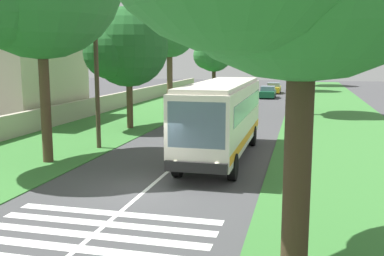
{
  "coord_description": "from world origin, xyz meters",
  "views": [
    {
      "loc": [
        -15.49,
        -5.56,
        4.97
      ],
      "look_at": [
        4.97,
        -0.54,
        1.6
      ],
      "focal_mm": 42.13,
      "sensor_mm": 36.0,
      "label": 1
    }
  ],
  "objects": [
    {
      "name": "grass_verge_left",
      "position": [
        15.0,
        8.2,
        0.02
      ],
      "size": [
        120.0,
        8.0,
        0.04
      ],
      "primitive_type": "cube",
      "color": "#387533",
      "rests_on": "ground"
    },
    {
      "name": "trailing_car_2",
      "position": [
        39.0,
        -1.55,
        0.67
      ],
      "size": [
        4.3,
        1.78,
        1.43
      ],
      "color": "#145933",
      "rests_on": "ground"
    },
    {
      "name": "roadside_wall",
      "position": [
        20.0,
        11.6,
        0.76
      ],
      "size": [
        70.0,
        0.4,
        1.44
      ],
      "primitive_type": "cube",
      "color": "#B2A893",
      "rests_on": "grass_verge_left"
    },
    {
      "name": "zebra_crossing",
      "position": [
        -5.42,
        0.0,
        0.0
      ],
      "size": [
        5.85,
        6.8,
        0.01
      ],
      "color": "silver",
      "rests_on": "ground"
    },
    {
      "name": "centre_line",
      "position": [
        15.0,
        0.0,
        0.0
      ],
      "size": [
        110.0,
        0.16,
        0.01
      ],
      "primitive_type": "cube",
      "color": "silver",
      "rests_on": "ground"
    },
    {
      "name": "trailing_car_3",
      "position": [
        46.3,
        -1.78,
        0.67
      ],
      "size": [
        4.3,
        1.78,
        1.43
      ],
      "color": "gold",
      "rests_on": "ground"
    },
    {
      "name": "utility_pole",
      "position": [
        6.67,
        5.1,
        3.73
      ],
      "size": [
        0.24,
        1.4,
        7.1
      ],
      "color": "#473828",
      "rests_on": "grass_verge_left"
    },
    {
      "name": "grass_verge_right",
      "position": [
        15.0,
        -8.2,
        0.02
      ],
      "size": [
        120.0,
        8.0,
        0.04
      ],
      "primitive_type": "cube",
      "color": "#387533",
      "rests_on": "ground"
    },
    {
      "name": "roadside_tree_left_3",
      "position": [
        40.59,
        5.53,
        5.24
      ],
      "size": [
        5.65,
        4.74,
        7.71
      ],
      "color": "#3D2D1E",
      "rests_on": "grass_verge_left"
    },
    {
      "name": "coach_bus",
      "position": [
        6.0,
        -1.8,
        2.15
      ],
      "size": [
        11.16,
        2.62,
        3.73
      ],
      "color": "silver",
      "rests_on": "ground"
    },
    {
      "name": "roadside_tree_left_0",
      "position": [
        13.64,
        6.12,
        5.43
      ],
      "size": [
        6.55,
        5.4,
        8.25
      ],
      "color": "#4C3826",
      "rests_on": "grass_verge_left"
    },
    {
      "name": "roadside_tree_right_3",
      "position": [
        63.69,
        -6.17,
        8.22
      ],
      "size": [
        8.08,
        6.52,
        11.65
      ],
      "color": "brown",
      "rests_on": "grass_verge_right"
    },
    {
      "name": "roadside_building",
      "position": [
        15.27,
        16.79,
        3.28
      ],
      "size": [
        10.13,
        9.6,
        6.47
      ],
      "color": "beige",
      "rests_on": "ground"
    },
    {
      "name": "trailing_car_1",
      "position": [
        30.66,
        1.53,
        0.67
      ],
      "size": [
        4.3,
        1.78,
        1.43
      ],
      "color": "navy",
      "rests_on": "ground"
    },
    {
      "name": "roadside_tree_right_2",
      "position": [
        24.18,
        -5.94,
        7.39
      ],
      "size": [
        6.66,
        5.44,
        10.25
      ],
      "color": "#3D2D1E",
      "rests_on": "grass_verge_right"
    },
    {
      "name": "roadside_tree_left_2",
      "position": [
        22.62,
        5.93,
        6.97
      ],
      "size": [
        5.55,
        4.58,
        9.39
      ],
      "color": "brown",
      "rests_on": "grass_verge_left"
    },
    {
      "name": "trailing_car_0",
      "position": [
        23.33,
        1.77,
        0.67
      ],
      "size": [
        4.3,
        1.78,
        1.43
      ],
      "color": "black",
      "rests_on": "ground"
    },
    {
      "name": "ground",
      "position": [
        0.0,
        0.0,
        0.0
      ],
      "size": [
        160.0,
        160.0,
        0.0
      ],
      "primitive_type": "plane",
      "color": "#424244"
    },
    {
      "name": "roadside_tree_right_1",
      "position": [
        50.79,
        -5.21,
        5.3
      ],
      "size": [
        5.74,
        4.78,
        7.8
      ],
      "color": "brown",
      "rests_on": "grass_verge_right"
    }
  ]
}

